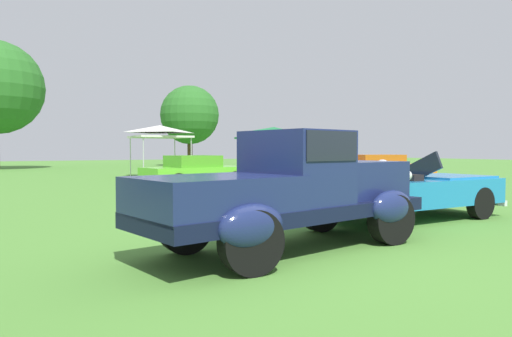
{
  "coord_description": "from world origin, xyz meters",
  "views": [
    {
      "loc": [
        -3.79,
        -5.15,
        1.43
      ],
      "look_at": [
        0.61,
        2.67,
        1.07
      ],
      "focal_mm": 32.62,
      "sensor_mm": 36.0,
      "label": 1
    }
  ],
  "objects_px": {
    "neighbor_convertible": "(412,191)",
    "show_car_lime": "(196,172)",
    "canopy_tent_center_field": "(160,131)",
    "show_car_orange": "(381,169)",
    "spectator_between_cars": "(290,165)",
    "canopy_tent_right_field": "(274,132)",
    "feature_pickup_truck": "(291,189)"
  },
  "relations": [
    {
      "from": "show_car_orange",
      "to": "canopy_tent_center_field",
      "type": "relative_size",
      "value": 1.66
    },
    {
      "from": "show_car_orange",
      "to": "spectator_between_cars",
      "type": "relative_size",
      "value": 2.73
    },
    {
      "from": "show_car_lime",
      "to": "canopy_tent_right_field",
      "type": "bearing_deg",
      "value": 41.65
    },
    {
      "from": "feature_pickup_truck",
      "to": "spectator_between_cars",
      "type": "bearing_deg",
      "value": 56.48
    },
    {
      "from": "canopy_tent_right_field",
      "to": "show_car_orange",
      "type": "bearing_deg",
      "value": -85.33
    },
    {
      "from": "show_car_lime",
      "to": "canopy_tent_center_field",
      "type": "height_order",
      "value": "canopy_tent_center_field"
    },
    {
      "from": "show_car_orange",
      "to": "canopy_tent_right_field",
      "type": "distance_m",
      "value": 7.94
    },
    {
      "from": "show_car_lime",
      "to": "spectator_between_cars",
      "type": "distance_m",
      "value": 3.51
    },
    {
      "from": "show_car_orange",
      "to": "spectator_between_cars",
      "type": "distance_m",
      "value": 5.67
    },
    {
      "from": "spectator_between_cars",
      "to": "canopy_tent_center_field",
      "type": "xyz_separation_m",
      "value": [
        -1.28,
        10.43,
        1.51
      ]
    },
    {
      "from": "neighbor_convertible",
      "to": "feature_pickup_truck",
      "type": "bearing_deg",
      "value": -162.1
    },
    {
      "from": "feature_pickup_truck",
      "to": "canopy_tent_right_field",
      "type": "xyz_separation_m",
      "value": [
        10.08,
        16.85,
        1.55
      ]
    },
    {
      "from": "feature_pickup_truck",
      "to": "canopy_tent_right_field",
      "type": "bearing_deg",
      "value": 59.12
    },
    {
      "from": "neighbor_convertible",
      "to": "canopy_tent_center_field",
      "type": "xyz_separation_m",
      "value": [
        0.08,
        17.04,
        1.84
      ]
    },
    {
      "from": "show_car_orange",
      "to": "canopy_tent_center_field",
      "type": "bearing_deg",
      "value": 126.66
    },
    {
      "from": "feature_pickup_truck",
      "to": "spectator_between_cars",
      "type": "xyz_separation_m",
      "value": [
        5.2,
        7.85,
        0.04
      ]
    },
    {
      "from": "spectator_between_cars",
      "to": "canopy_tent_right_field",
      "type": "bearing_deg",
      "value": 61.54
    },
    {
      "from": "spectator_between_cars",
      "to": "show_car_orange",
      "type": "bearing_deg",
      "value": 13.29
    },
    {
      "from": "show_car_orange",
      "to": "canopy_tent_right_field",
      "type": "height_order",
      "value": "canopy_tent_right_field"
    },
    {
      "from": "show_car_lime",
      "to": "canopy_tent_center_field",
      "type": "bearing_deg",
      "value": 81.47
    },
    {
      "from": "feature_pickup_truck",
      "to": "neighbor_convertible",
      "type": "bearing_deg",
      "value": 17.9
    },
    {
      "from": "neighbor_convertible",
      "to": "show_car_lime",
      "type": "relative_size",
      "value": 1.04
    },
    {
      "from": "neighbor_convertible",
      "to": "spectator_between_cars",
      "type": "distance_m",
      "value": 6.75
    },
    {
      "from": "neighbor_convertible",
      "to": "spectator_between_cars",
      "type": "xyz_separation_m",
      "value": [
        1.36,
        6.61,
        0.34
      ]
    },
    {
      "from": "spectator_between_cars",
      "to": "canopy_tent_center_field",
      "type": "height_order",
      "value": "canopy_tent_center_field"
    },
    {
      "from": "show_car_lime",
      "to": "canopy_tent_right_field",
      "type": "xyz_separation_m",
      "value": [
        7.36,
        6.54,
        1.83
      ]
    },
    {
      "from": "show_car_orange",
      "to": "spectator_between_cars",
      "type": "height_order",
      "value": "spectator_between_cars"
    },
    {
      "from": "neighbor_convertible",
      "to": "canopy_tent_right_field",
      "type": "relative_size",
      "value": 1.26
    },
    {
      "from": "neighbor_convertible",
      "to": "show_car_orange",
      "type": "bearing_deg",
      "value": 49.0
    },
    {
      "from": "neighbor_convertible",
      "to": "canopy_tent_center_field",
      "type": "bearing_deg",
      "value": 89.72
    },
    {
      "from": "show_car_orange",
      "to": "spectator_between_cars",
      "type": "xyz_separation_m",
      "value": [
        -5.51,
        -1.3,
        0.31
      ]
    },
    {
      "from": "neighbor_convertible",
      "to": "spectator_between_cars",
      "type": "bearing_deg",
      "value": 78.35
    }
  ]
}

